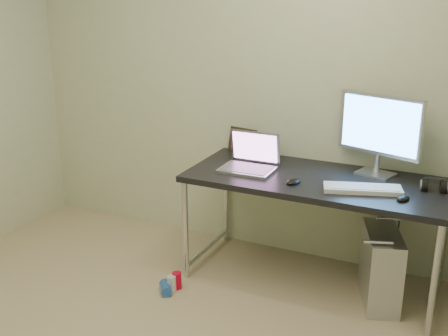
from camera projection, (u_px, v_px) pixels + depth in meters
wall_back at (239, 84)px, 4.09m from camera, size 3.50×0.02×2.50m
desk at (316, 188)px, 3.66m from camera, size 1.68×0.74×0.75m
tower_computer at (381, 267)px, 3.55m from camera, size 0.34×0.50×0.51m
cable_a at (386, 220)px, 3.85m from camera, size 0.01×0.16×0.69m
cable_b at (399, 226)px, 3.81m from camera, size 0.02×0.11×0.71m
can_red at (177, 280)px, 3.75m from camera, size 0.08×0.08×0.12m
can_white at (172, 284)px, 3.72m from camera, size 0.08×0.08×0.11m
can_blue at (166, 288)px, 3.70m from camera, size 0.13×0.14×0.07m
laptop at (250, 161)px, 3.79m from camera, size 0.36×0.29×0.25m
monitor at (380, 129)px, 3.60m from camera, size 0.56×0.23×0.54m
keyboard at (363, 189)px, 3.40m from camera, size 0.49×0.29×0.03m
mouse_right at (403, 197)px, 3.26m from camera, size 0.09×0.12×0.03m
mouse_left at (294, 180)px, 3.53m from camera, size 0.10×0.13×0.04m
headphones at (434, 186)px, 3.41m from camera, size 0.16×0.10×0.10m
picture_frame at (242, 140)px, 4.16m from camera, size 0.23×0.10×0.18m
webcam at (274, 145)px, 4.03m from camera, size 0.05×0.04×0.13m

